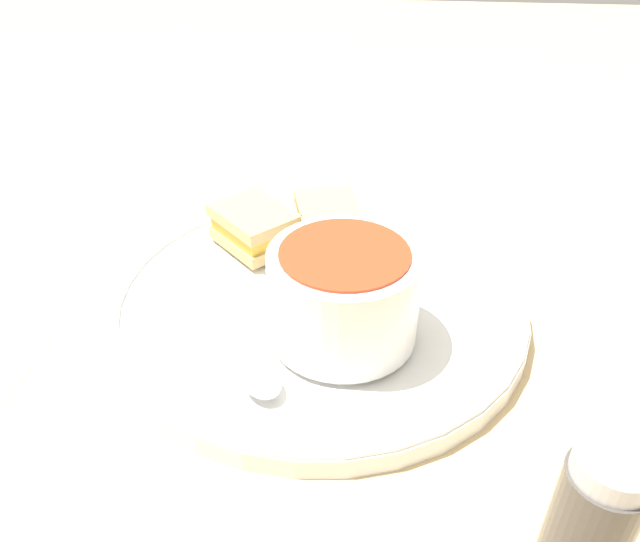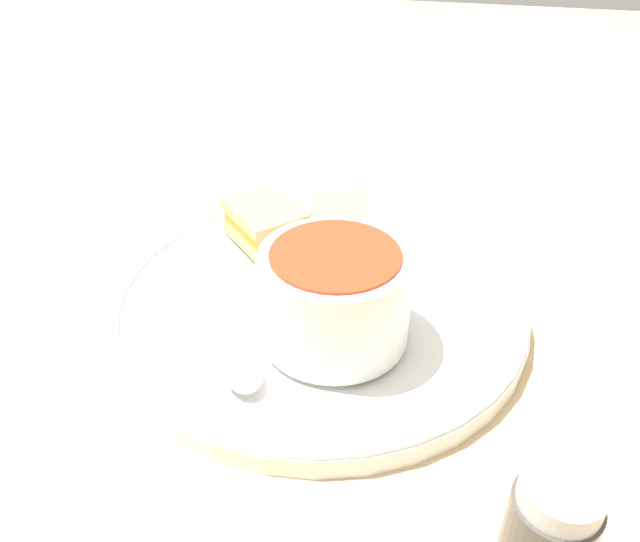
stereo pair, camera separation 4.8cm
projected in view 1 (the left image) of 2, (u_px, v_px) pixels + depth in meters
ground_plane at (320, 311)px, 0.50m from camera, size 2.40×2.40×0.00m
plate at (320, 301)px, 0.50m from camera, size 0.32×0.32×0.02m
soup_bowl at (344, 294)px, 0.43m from camera, size 0.10×0.10×0.07m
spoon at (254, 373)px, 0.41m from camera, size 0.11×0.09×0.01m
sandwich_half_near at (325, 222)px, 0.55m from camera, size 0.08×0.07×0.03m
sandwich_half_far at (254, 227)px, 0.54m from camera, size 0.09×0.09×0.03m
salt_shaker at (591, 522)px, 0.30m from camera, size 0.04×0.04×0.09m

